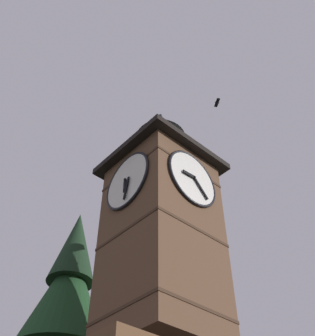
{
  "coord_description": "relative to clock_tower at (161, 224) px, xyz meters",
  "views": [
    {
      "loc": [
        8.44,
        7.35,
        1.75
      ],
      "look_at": [
        0.21,
        -1.79,
        13.32
      ],
      "focal_mm": 44.92,
      "sensor_mm": 36.0,
      "label": 1
    }
  ],
  "objects": [
    {
      "name": "clock_tower",
      "position": [
        0.0,
        0.0,
        0.0
      ],
      "size": [
        3.82,
        3.82,
        10.37
      ],
      "color": "brown",
      "rests_on": "building_main"
    },
    {
      "name": "flying_bird_high",
      "position": [
        -4.78,
        -0.26,
        11.17
      ],
      "size": [
        0.49,
        0.64,
        0.15
      ],
      "color": "black"
    }
  ]
}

